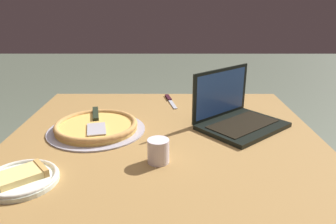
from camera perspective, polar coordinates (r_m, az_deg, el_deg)
dining_table at (r=1.30m, az=-0.70°, el=-6.78°), size 1.20×1.08×0.70m
laptop at (r=1.36m, az=12.00°, el=-0.58°), size 0.42×0.41×0.23m
pizza_plate at (r=1.04m, az=-24.66°, el=-10.65°), size 0.21×0.21×0.04m
pizza_tray at (r=1.32m, az=-12.65°, el=-2.52°), size 0.39×0.39×0.04m
table_knife at (r=1.66m, az=0.34°, el=2.13°), size 0.06×0.22×0.01m
drink_cup at (r=1.04m, az=-1.74°, el=-6.91°), size 0.07×0.07×0.08m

